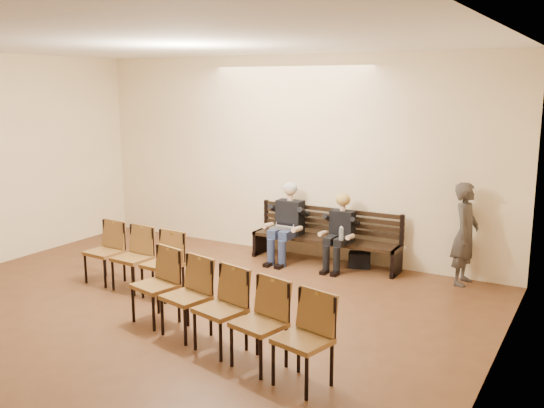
{
  "coord_description": "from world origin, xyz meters",
  "views": [
    {
      "loc": [
        4.93,
        -4.4,
        3.0
      ],
      "look_at": [
        0.15,
        4.05,
        1.07
      ],
      "focal_mm": 40.0,
      "sensor_mm": 36.0,
      "label": 1
    }
  ],
  "objects_px": {
    "seated_man": "(287,222)",
    "laptop": "(281,229)",
    "water_bottle": "(341,241)",
    "passerby": "(466,226)",
    "chair_row_front": "(132,259)",
    "seated_woman": "(340,236)",
    "bag": "(359,260)",
    "bench": "(325,251)",
    "chair_row_back": "(220,310)"
  },
  "relations": [
    {
      "from": "laptop",
      "to": "chair_row_front",
      "type": "bearing_deg",
      "value": -115.99
    },
    {
      "from": "seated_man",
      "to": "seated_woman",
      "type": "xyz_separation_m",
      "value": [
        0.98,
        0.0,
        -0.11
      ]
    },
    {
      "from": "chair_row_front",
      "to": "passerby",
      "type": "bearing_deg",
      "value": 36.1
    },
    {
      "from": "bench",
      "to": "chair_row_front",
      "type": "relative_size",
      "value": 1.53
    },
    {
      "from": "laptop",
      "to": "chair_row_back",
      "type": "height_order",
      "value": "chair_row_back"
    },
    {
      "from": "bench",
      "to": "chair_row_back",
      "type": "bearing_deg",
      "value": -84.01
    },
    {
      "from": "laptop",
      "to": "passerby",
      "type": "distance_m",
      "value": 3.0
    },
    {
      "from": "seated_woman",
      "to": "bag",
      "type": "height_order",
      "value": "seated_woman"
    },
    {
      "from": "bench",
      "to": "seated_man",
      "type": "distance_m",
      "value": 0.8
    },
    {
      "from": "water_bottle",
      "to": "chair_row_back",
      "type": "height_order",
      "value": "chair_row_back"
    },
    {
      "from": "chair_row_front",
      "to": "bag",
      "type": "bearing_deg",
      "value": 50.29
    },
    {
      "from": "bag",
      "to": "chair_row_front",
      "type": "relative_size",
      "value": 0.21
    },
    {
      "from": "seated_woman",
      "to": "passerby",
      "type": "bearing_deg",
      "value": 6.43
    },
    {
      "from": "bench",
      "to": "seated_woman",
      "type": "height_order",
      "value": "seated_woman"
    },
    {
      "from": "water_bottle",
      "to": "passerby",
      "type": "height_order",
      "value": "passerby"
    },
    {
      "from": "bench",
      "to": "laptop",
      "type": "distance_m",
      "value": 0.82
    },
    {
      "from": "seated_man",
      "to": "bag",
      "type": "bearing_deg",
      "value": 10.0
    },
    {
      "from": "seated_man",
      "to": "chair_row_back",
      "type": "bearing_deg",
      "value": -73.74
    },
    {
      "from": "seated_man",
      "to": "laptop",
      "type": "bearing_deg",
      "value": -100.46
    },
    {
      "from": "bag",
      "to": "laptop",
      "type": "bearing_deg",
      "value": -163.5
    },
    {
      "from": "seated_man",
      "to": "bag",
      "type": "xyz_separation_m",
      "value": [
        1.25,
        0.22,
        -0.54
      ]
    },
    {
      "from": "laptop",
      "to": "bag",
      "type": "xyz_separation_m",
      "value": [
        1.28,
        0.38,
        -0.45
      ]
    },
    {
      "from": "bench",
      "to": "seated_woman",
      "type": "distance_m",
      "value": 0.48
    },
    {
      "from": "seated_man",
      "to": "chair_row_front",
      "type": "bearing_deg",
      "value": -117.43
    },
    {
      "from": "seated_man",
      "to": "laptop",
      "type": "xyz_separation_m",
      "value": [
        -0.03,
        -0.16,
        -0.09
      ]
    },
    {
      "from": "water_bottle",
      "to": "seated_woman",
      "type": "bearing_deg",
      "value": 116.83
    },
    {
      "from": "seated_woman",
      "to": "laptop",
      "type": "bearing_deg",
      "value": -171.06
    },
    {
      "from": "seated_man",
      "to": "chair_row_back",
      "type": "relative_size",
      "value": 0.45
    },
    {
      "from": "bench",
      "to": "bag",
      "type": "relative_size",
      "value": 7.44
    },
    {
      "from": "bench",
      "to": "water_bottle",
      "type": "distance_m",
      "value": 0.72
    },
    {
      "from": "bench",
      "to": "laptop",
      "type": "bearing_deg",
      "value": -157.83
    },
    {
      "from": "laptop",
      "to": "chair_row_back",
      "type": "xyz_separation_m",
      "value": [
        1.07,
        -3.41,
        -0.1
      ]
    },
    {
      "from": "passerby",
      "to": "chair_row_back",
      "type": "bearing_deg",
      "value": 156.07
    },
    {
      "from": "passerby",
      "to": "chair_row_front",
      "type": "distance_m",
      "value": 5.01
    },
    {
      "from": "passerby",
      "to": "chair_row_front",
      "type": "height_order",
      "value": "passerby"
    },
    {
      "from": "laptop",
      "to": "water_bottle",
      "type": "bearing_deg",
      "value": -4.53
    },
    {
      "from": "chair_row_front",
      "to": "bench",
      "type": "bearing_deg",
      "value": 56.77
    },
    {
      "from": "seated_woman",
      "to": "passerby",
      "type": "height_order",
      "value": "passerby"
    },
    {
      "from": "bench",
      "to": "chair_row_back",
      "type": "xyz_separation_m",
      "value": [
        0.39,
        -3.69,
        0.26
      ]
    },
    {
      "from": "water_bottle",
      "to": "passerby",
      "type": "relative_size",
      "value": 0.13
    },
    {
      "from": "passerby",
      "to": "chair_row_back",
      "type": "relative_size",
      "value": 0.61
    },
    {
      "from": "laptop",
      "to": "bag",
      "type": "height_order",
      "value": "laptop"
    },
    {
      "from": "seated_man",
      "to": "chair_row_back",
      "type": "xyz_separation_m",
      "value": [
        1.04,
        -3.57,
        -0.19
      ]
    },
    {
      "from": "passerby",
      "to": "seated_woman",
      "type": "bearing_deg",
      "value": 99.0
    },
    {
      "from": "seated_woman",
      "to": "bag",
      "type": "bearing_deg",
      "value": 39.0
    },
    {
      "from": "seated_man",
      "to": "chair_row_front",
      "type": "xyz_separation_m",
      "value": [
        -1.28,
        -2.46,
        -0.2
      ]
    },
    {
      "from": "seated_man",
      "to": "seated_woman",
      "type": "height_order",
      "value": "seated_man"
    },
    {
      "from": "laptop",
      "to": "water_bottle",
      "type": "distance_m",
      "value": 1.17
    },
    {
      "from": "passerby",
      "to": "chair_row_back",
      "type": "distance_m",
      "value": 4.25
    },
    {
      "from": "bench",
      "to": "seated_man",
      "type": "height_order",
      "value": "seated_man"
    }
  ]
}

